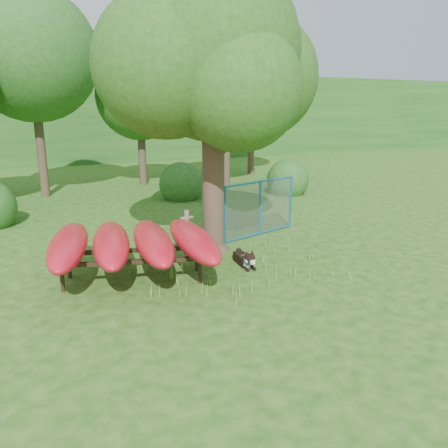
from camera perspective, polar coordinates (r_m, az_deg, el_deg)
name	(u,v)px	position (r m, az deg, el deg)	size (l,w,h in m)	color
ground	(240,284)	(9.36, 2.09, -7.79)	(80.00, 80.00, 0.00)	#1F490E
oak_tree	(211,62)	(11.06, -1.75, 20.36)	(5.73, 5.07, 6.99)	#3B2B20
wooden_post	(187,233)	(10.77, -4.85, -1.15)	(0.33, 0.12, 1.21)	#655A4C
kayak_rack	(132,243)	(9.42, -11.92, -2.40)	(3.75, 4.04, 1.12)	black
husky_dog	(245,259)	(10.30, 2.79, -4.63)	(0.33, 1.05, 0.47)	black
fence_section	(260,208)	(12.68, 4.74, 2.11)	(2.68, 0.81, 2.69)	teal
wildflower_clump	(243,257)	(10.41, 2.45, -4.27)	(0.11, 0.11, 0.23)	#569A32
bg_tree_b	(31,55)	(19.76, -23.90, 19.54)	(5.20, 5.20, 8.22)	#3B2B20
bg_tree_c	(139,97)	(21.37, -11.00, 16.01)	(4.00, 4.00, 6.12)	#3B2B20
bg_tree_d	(226,74)	(20.76, 0.30, 19.01)	(4.80, 4.80, 7.50)	#3B2B20
bg_tree_e	(252,77)	(24.80, 3.69, 18.65)	(4.60, 4.60, 7.55)	#3B2B20
shrub_right	(287,194)	(19.19, 8.26, 3.93)	(1.80, 1.80, 1.80)	#1E511A
shrub_mid	(182,199)	(18.06, -5.54, 3.33)	(1.80, 1.80, 1.80)	#1E511A
wooded_hillside	(69,116)	(35.87, -19.65, 13.12)	(80.00, 12.00, 6.00)	#1E511A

